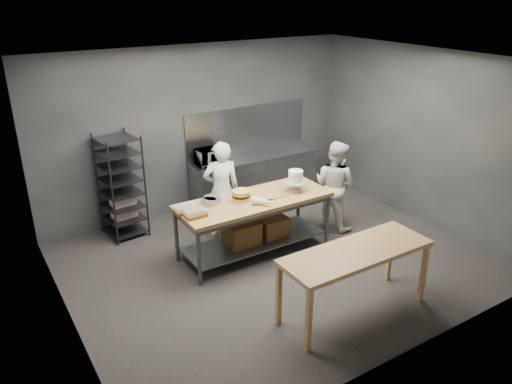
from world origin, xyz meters
TOP-DOWN VIEW (x-y plane):
  - ground at (0.00, 0.00)m, footprint 6.00×6.00m
  - back_wall at (0.00, 2.50)m, footprint 6.00×0.04m
  - work_table at (-0.12, 0.41)m, footprint 2.40×0.90m
  - near_counter at (0.13, -1.57)m, footprint 2.00×0.70m
  - back_counter at (1.00, 2.18)m, footprint 2.60×0.60m
  - splashback_panel at (1.00, 2.48)m, footprint 2.60×0.02m
  - speed_rack at (-1.64, 2.10)m, footprint 0.67×0.71m
  - chef_behind at (-0.27, 1.20)m, footprint 0.68×0.54m
  - chef_right at (1.51, 0.46)m, footprint 0.79×0.90m
  - microwave at (0.06, 2.18)m, footprint 0.54×0.37m
  - frosted_cake_stand at (0.59, 0.34)m, footprint 0.34×0.34m
  - layer_cake at (-0.32, 0.47)m, footprint 0.27×0.27m
  - cake_pans at (-0.75, 0.63)m, footprint 0.35×0.32m
  - piping_bag at (-0.13, 0.11)m, footprint 0.33×0.37m
  - offset_spatula at (0.14, 0.23)m, footprint 0.37×0.02m
  - pastry_clamshells at (-1.19, 0.42)m, footprint 0.37×0.42m

SIDE VIEW (x-z plane):
  - ground at x=0.00m, z-range 0.00..0.00m
  - back_counter at x=1.00m, z-range 0.00..0.90m
  - work_table at x=-0.12m, z-range 0.11..1.03m
  - chef_right at x=1.51m, z-range 0.00..1.55m
  - near_counter at x=0.13m, z-range 0.36..1.26m
  - chef_behind at x=-0.27m, z-range 0.00..1.64m
  - speed_rack at x=-1.64m, z-range -0.02..1.73m
  - offset_spatula at x=0.14m, z-range 0.92..0.93m
  - cake_pans at x=-0.75m, z-range 0.92..1.00m
  - pastry_clamshells at x=-1.19m, z-range 0.92..1.03m
  - piping_bag at x=-0.13m, z-range 0.92..1.04m
  - layer_cake at x=-0.32m, z-range 0.92..1.08m
  - microwave at x=0.06m, z-range 0.90..1.20m
  - frosted_cake_stand at x=0.59m, z-range 0.96..1.30m
  - splashback_panel at x=1.00m, z-range 0.90..1.80m
  - back_wall at x=0.00m, z-range 0.00..3.00m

